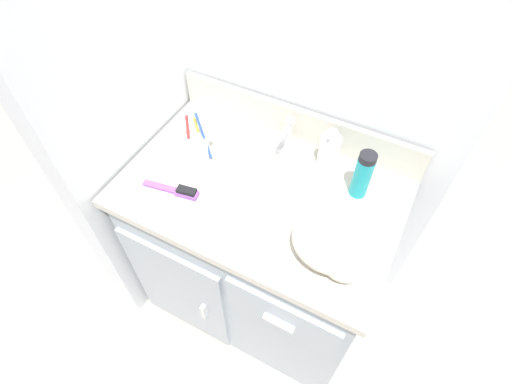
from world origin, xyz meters
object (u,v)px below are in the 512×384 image
Objects in this scene: soap_dispenser at (329,150)px; shaving_cream_can at (363,175)px; hairbrush at (178,191)px; toothbrush_cup at (196,146)px; hand_towel at (335,245)px.

shaving_cream_can is at bearing -28.61° from soap_dispenser.
shaving_cream_can is at bearing 18.31° from hairbrush.
soap_dispenser is 0.15m from shaving_cream_can.
hand_towel is at bearing -14.77° from toothbrush_cup.
hand_towel is (0.53, -0.14, -0.00)m from toothbrush_cup.
soap_dispenser is at bearing 114.32° from hand_towel.
shaving_cream_can reaches higher than hairbrush.
hairbrush is at bearing -137.55° from soap_dispenser.
hand_towel is (0.50, 0.02, 0.04)m from hairbrush.
toothbrush_cup is at bearing -156.26° from soap_dispenser.
soap_dispenser is at bearing 151.39° from shaving_cream_can.
shaving_cream_can is 0.73× the size of hand_towel.
hand_towel is at bearing -87.18° from shaving_cream_can.
soap_dispenser is 0.64× the size of hand_towel.
toothbrush_cup is 1.11× the size of hairbrush.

